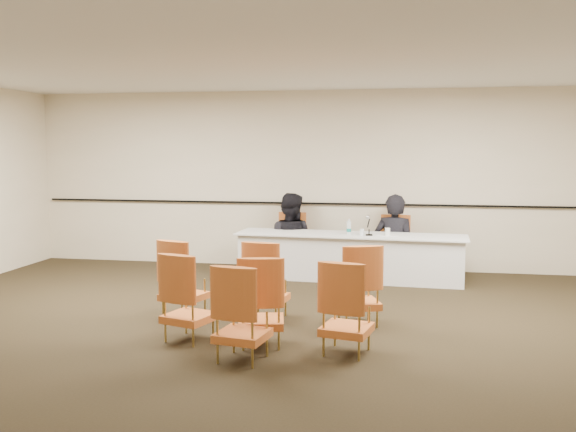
{
  "coord_description": "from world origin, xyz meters",
  "views": [
    {
      "loc": [
        1.45,
        -6.77,
        2.05
      ],
      "look_at": [
        -0.26,
        2.6,
        1.02
      ],
      "focal_mm": 40.0,
      "sensor_mm": 36.0,
      "label": 1
    }
  ],
  "objects_px": {
    "panelist_main_chair": "(394,245)",
    "aud_chair_back_left": "(189,296)",
    "aud_chair_back_right": "(347,307)",
    "panelist_main": "(394,252)",
    "panel_table": "(350,257)",
    "aud_chair_back_mid": "(261,300)",
    "microphone": "(369,226)",
    "drinking_glass": "(362,232)",
    "aud_chair_extra": "(242,312)",
    "water_bottle": "(349,227)",
    "aud_chair_front_right": "(358,284)",
    "panelist_second_chair": "(290,242)",
    "panelist_second": "(290,245)",
    "aud_chair_front_left": "(184,278)",
    "aud_chair_front_mid": "(266,280)",
    "coffee_cup": "(388,232)"
  },
  "relations": [
    {
      "from": "panelist_main_chair",
      "to": "aud_chair_extra",
      "type": "height_order",
      "value": "same"
    },
    {
      "from": "panelist_main_chair",
      "to": "panelist_second_chair",
      "type": "xyz_separation_m",
      "value": [
        -1.73,
        0.1,
        0.0
      ]
    },
    {
      "from": "drinking_glass",
      "to": "coffee_cup",
      "type": "height_order",
      "value": "coffee_cup"
    },
    {
      "from": "panel_table",
      "to": "aud_chair_back_left",
      "type": "bearing_deg",
      "value": -108.97
    },
    {
      "from": "microphone",
      "to": "aud_chair_extra",
      "type": "xyz_separation_m",
      "value": [
        -0.99,
        -3.9,
        -0.38
      ]
    },
    {
      "from": "panelist_main",
      "to": "aud_chair_front_mid",
      "type": "distance_m",
      "value": 3.32
    },
    {
      "from": "aud_chair_back_right",
      "to": "panelist_main",
      "type": "bearing_deg",
      "value": 96.39
    },
    {
      "from": "water_bottle",
      "to": "drinking_glass",
      "type": "bearing_deg",
      "value": -22.55
    },
    {
      "from": "panelist_main",
      "to": "panelist_second",
      "type": "xyz_separation_m",
      "value": [
        -1.73,
        0.1,
        0.04
      ]
    },
    {
      "from": "drinking_glass",
      "to": "panelist_main_chair",
      "type": "bearing_deg",
      "value": 51.78
    },
    {
      "from": "panelist_main",
      "to": "microphone",
      "type": "height_order",
      "value": "panelist_main"
    },
    {
      "from": "panel_table",
      "to": "panelist_main_chair",
      "type": "bearing_deg",
      "value": 40.01
    },
    {
      "from": "aud_chair_front_right",
      "to": "panelist_main",
      "type": "bearing_deg",
      "value": 63.91
    },
    {
      "from": "coffee_cup",
      "to": "aud_chair_front_left",
      "type": "bearing_deg",
      "value": -134.18
    },
    {
      "from": "aud_chair_front_right",
      "to": "aud_chair_extra",
      "type": "distance_m",
      "value": 1.77
    },
    {
      "from": "aud_chair_front_mid",
      "to": "coffee_cup",
      "type": "bearing_deg",
      "value": 68.1
    },
    {
      "from": "water_bottle",
      "to": "aud_chair_front_right",
      "type": "distance_m",
      "value": 2.56
    },
    {
      "from": "panelist_second",
      "to": "microphone",
      "type": "bearing_deg",
      "value": 161.69
    },
    {
      "from": "panel_table",
      "to": "aud_chair_front_mid",
      "type": "height_order",
      "value": "aud_chair_front_mid"
    },
    {
      "from": "water_bottle",
      "to": "aud_chair_extra",
      "type": "distance_m",
      "value": 4.05
    },
    {
      "from": "aud_chair_front_left",
      "to": "aud_chair_extra",
      "type": "xyz_separation_m",
      "value": [
        1.11,
        -1.46,
        0.0
      ]
    },
    {
      "from": "panelist_second",
      "to": "aud_chair_extra",
      "type": "xyz_separation_m",
      "value": [
        0.37,
        -4.6,
        0.06
      ]
    },
    {
      "from": "coffee_cup",
      "to": "aud_chair_front_left",
      "type": "relative_size",
      "value": 0.13
    },
    {
      "from": "microphone",
      "to": "aud_chair_back_left",
      "type": "relative_size",
      "value": 0.31
    },
    {
      "from": "coffee_cup",
      "to": "aud_chair_back_mid",
      "type": "distance_m",
      "value": 3.61
    },
    {
      "from": "panelist_second",
      "to": "aud_chair_front_left",
      "type": "height_order",
      "value": "panelist_second"
    },
    {
      "from": "water_bottle",
      "to": "drinking_glass",
      "type": "relative_size",
      "value": 2.36
    },
    {
      "from": "panelist_second_chair",
      "to": "aud_chair_front_right",
      "type": "height_order",
      "value": "same"
    },
    {
      "from": "drinking_glass",
      "to": "aud_chair_back_left",
      "type": "xyz_separation_m",
      "value": [
        -1.6,
        -3.36,
        -0.28
      ]
    },
    {
      "from": "panel_table",
      "to": "aud_chair_back_mid",
      "type": "xyz_separation_m",
      "value": [
        -0.62,
        -3.51,
        0.12
      ]
    },
    {
      "from": "aud_chair_front_left",
      "to": "coffee_cup",
      "type": "bearing_deg",
      "value": 64.78
    },
    {
      "from": "panelist_second",
      "to": "panel_table",
      "type": "bearing_deg",
      "value": 159.89
    },
    {
      "from": "panelist_second_chair",
      "to": "aud_chair_extra",
      "type": "height_order",
      "value": "same"
    },
    {
      "from": "panelist_main_chair",
      "to": "aud_chair_back_left",
      "type": "distance_m",
      "value": 4.49
    },
    {
      "from": "aud_chair_back_right",
      "to": "aud_chair_front_mid",
      "type": "bearing_deg",
      "value": 144.94
    },
    {
      "from": "panelist_second",
      "to": "aud_chair_back_right",
      "type": "bearing_deg",
      "value": 116.8
    },
    {
      "from": "aud_chair_front_left",
      "to": "aud_chair_front_mid",
      "type": "height_order",
      "value": "same"
    },
    {
      "from": "panelist_main",
      "to": "panelist_main_chair",
      "type": "relative_size",
      "value": 1.97
    },
    {
      "from": "panelist_main",
      "to": "aud_chair_front_left",
      "type": "relative_size",
      "value": 1.97
    },
    {
      "from": "aud_chair_front_left",
      "to": "aud_chair_front_mid",
      "type": "bearing_deg",
      "value": 22.95
    },
    {
      "from": "panel_table",
      "to": "panelist_second",
      "type": "height_order",
      "value": "panelist_second"
    },
    {
      "from": "panelist_second_chair",
      "to": "coffee_cup",
      "type": "height_order",
      "value": "panelist_second_chair"
    },
    {
      "from": "panelist_second",
      "to": "aud_chair_front_left",
      "type": "relative_size",
      "value": 1.85
    },
    {
      "from": "aud_chair_extra",
      "to": "drinking_glass",
      "type": "bearing_deg",
      "value": 87.05
    },
    {
      "from": "coffee_cup",
      "to": "aud_chair_back_left",
      "type": "bearing_deg",
      "value": -120.55
    },
    {
      "from": "drinking_glass",
      "to": "aud_chair_back_left",
      "type": "height_order",
      "value": "aud_chair_back_left"
    },
    {
      "from": "coffee_cup",
      "to": "drinking_glass",
      "type": "bearing_deg",
      "value": -179.18
    },
    {
      "from": "aud_chair_front_left",
      "to": "panelist_main_chair",
      "type": "bearing_deg",
      "value": 69.97
    },
    {
      "from": "panelist_second_chair",
      "to": "drinking_glass",
      "type": "distance_m",
      "value": 1.46
    },
    {
      "from": "microphone",
      "to": "aud_chair_front_right",
      "type": "relative_size",
      "value": 0.31
    }
  ]
}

